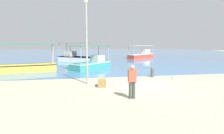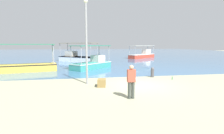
{
  "view_description": "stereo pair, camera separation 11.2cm",
  "coord_description": "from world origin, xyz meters",
  "px_view_note": "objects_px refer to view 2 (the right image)",
  "views": [
    {
      "loc": [
        -3.78,
        -10.88,
        2.68
      ],
      "look_at": [
        -1.37,
        2.82,
        0.89
      ],
      "focal_mm": 28.0,
      "sensor_mm": 36.0,
      "label": 1
    },
    {
      "loc": [
        -3.67,
        -10.9,
        2.68
      ],
      "look_at": [
        -1.37,
        2.82,
        0.89
      ],
      "focal_mm": 28.0,
      "sensor_mm": 36.0,
      "label": 2
    }
  ],
  "objects_px": {
    "pelican": "(135,79)",
    "glass_bottle": "(172,78)",
    "fisherman_standing": "(131,81)",
    "mooring_bollard": "(152,72)",
    "fishing_boat_outer": "(21,66)",
    "fishing_boat_far_right": "(92,63)",
    "lamp_post": "(86,37)",
    "cargo_crate": "(102,83)",
    "fishing_boat_near_right": "(77,57)",
    "fishing_boat_center": "(143,55)"
  },
  "relations": [
    {
      "from": "fishing_boat_near_right",
      "to": "glass_bottle",
      "type": "bearing_deg",
      "value": -64.21
    },
    {
      "from": "fishing_boat_far_right",
      "to": "lamp_post",
      "type": "bearing_deg",
      "value": -95.71
    },
    {
      "from": "fishing_boat_near_right",
      "to": "fishing_boat_outer",
      "type": "distance_m",
      "value": 10.9
    },
    {
      "from": "mooring_bollard",
      "to": "cargo_crate",
      "type": "height_order",
      "value": "mooring_bollard"
    },
    {
      "from": "pelican",
      "to": "lamp_post",
      "type": "distance_m",
      "value": 4.3
    },
    {
      "from": "fishing_boat_far_right",
      "to": "pelican",
      "type": "distance_m",
      "value": 8.77
    },
    {
      "from": "fishing_boat_far_right",
      "to": "glass_bottle",
      "type": "relative_size",
      "value": 17.95
    },
    {
      "from": "pelican",
      "to": "cargo_crate",
      "type": "bearing_deg",
      "value": -175.27
    },
    {
      "from": "fishing_boat_outer",
      "to": "fisherman_standing",
      "type": "bearing_deg",
      "value": -50.76
    },
    {
      "from": "fisherman_standing",
      "to": "fishing_boat_far_right",
      "type": "bearing_deg",
      "value": 96.57
    },
    {
      "from": "pelican",
      "to": "fishing_boat_far_right",
      "type": "bearing_deg",
      "value": 105.93
    },
    {
      "from": "fishing_boat_near_right",
      "to": "fishing_boat_far_right",
      "type": "xyz_separation_m",
      "value": [
        1.86,
        -8.43,
        -0.06
      ]
    },
    {
      "from": "fishing_boat_near_right",
      "to": "glass_bottle",
      "type": "xyz_separation_m",
      "value": [
        7.6,
        -15.73,
        -0.55
      ]
    },
    {
      "from": "fishing_boat_far_right",
      "to": "glass_bottle",
      "type": "bearing_deg",
      "value": -51.84
    },
    {
      "from": "fishing_boat_center",
      "to": "cargo_crate",
      "type": "distance_m",
      "value": 25.05
    },
    {
      "from": "fishing_boat_far_right",
      "to": "fishing_boat_center",
      "type": "bearing_deg",
      "value": 52.31
    },
    {
      "from": "fisherman_standing",
      "to": "glass_bottle",
      "type": "bearing_deg",
      "value": 42.75
    },
    {
      "from": "mooring_bollard",
      "to": "glass_bottle",
      "type": "distance_m",
      "value": 1.69
    },
    {
      "from": "fishing_boat_outer",
      "to": "glass_bottle",
      "type": "height_order",
      "value": "fishing_boat_outer"
    },
    {
      "from": "fishing_boat_outer",
      "to": "pelican",
      "type": "relative_size",
      "value": 8.58
    },
    {
      "from": "fisherman_standing",
      "to": "fishing_boat_outer",
      "type": "bearing_deg",
      "value": 129.24
    },
    {
      "from": "lamp_post",
      "to": "glass_bottle",
      "type": "height_order",
      "value": "lamp_post"
    },
    {
      "from": "lamp_post",
      "to": "pelican",
      "type": "bearing_deg",
      "value": -13.69
    },
    {
      "from": "fishing_boat_center",
      "to": "pelican",
      "type": "relative_size",
      "value": 8.13
    },
    {
      "from": "glass_bottle",
      "to": "lamp_post",
      "type": "bearing_deg",
      "value": -176.9
    },
    {
      "from": "lamp_post",
      "to": "fisherman_standing",
      "type": "bearing_deg",
      "value": -60.94
    },
    {
      "from": "lamp_post",
      "to": "cargo_crate",
      "type": "relative_size",
      "value": 7.7
    },
    {
      "from": "mooring_bollard",
      "to": "fisherman_standing",
      "type": "bearing_deg",
      "value": -121.94
    },
    {
      "from": "fishing_boat_near_right",
      "to": "glass_bottle",
      "type": "relative_size",
      "value": 23.66
    },
    {
      "from": "fishing_boat_center",
      "to": "glass_bottle",
      "type": "distance_m",
      "value": 21.94
    },
    {
      "from": "fishing_boat_outer",
      "to": "fisherman_standing",
      "type": "xyz_separation_m",
      "value": [
        8.36,
        -10.24,
        0.37
      ]
    },
    {
      "from": "fishing_boat_near_right",
      "to": "fishing_boat_outer",
      "type": "xyz_separation_m",
      "value": [
        -5.19,
        -9.58,
        -0.12
      ]
    },
    {
      "from": "fishing_boat_far_right",
      "to": "lamp_post",
      "type": "xyz_separation_m",
      "value": [
        -0.77,
        -7.66,
        2.58
      ]
    },
    {
      "from": "fishing_boat_near_right",
      "to": "lamp_post",
      "type": "xyz_separation_m",
      "value": [
        1.09,
        -16.08,
        2.52
      ]
    },
    {
      "from": "fishing_boat_far_right",
      "to": "pelican",
      "type": "bearing_deg",
      "value": -74.07
    },
    {
      "from": "fishing_boat_center",
      "to": "mooring_bollard",
      "type": "distance_m",
      "value": 21.04
    },
    {
      "from": "fishing_boat_far_right",
      "to": "fisherman_standing",
      "type": "distance_m",
      "value": 11.48
    },
    {
      "from": "lamp_post",
      "to": "glass_bottle",
      "type": "relative_size",
      "value": 20.88
    },
    {
      "from": "pelican",
      "to": "glass_bottle",
      "type": "distance_m",
      "value": 3.53
    },
    {
      "from": "fishing_boat_outer",
      "to": "cargo_crate",
      "type": "relative_size",
      "value": 9.38
    },
    {
      "from": "fishing_boat_center",
      "to": "lamp_post",
      "type": "height_order",
      "value": "lamp_post"
    },
    {
      "from": "fishing_boat_far_right",
      "to": "pelican",
      "type": "xyz_separation_m",
      "value": [
        2.41,
        -8.43,
        -0.22
      ]
    },
    {
      "from": "glass_bottle",
      "to": "fisherman_standing",
      "type": "bearing_deg",
      "value": -137.25
    },
    {
      "from": "fishing_boat_far_right",
      "to": "fisherman_standing",
      "type": "bearing_deg",
      "value": -83.43
    },
    {
      "from": "fishing_boat_near_right",
      "to": "cargo_crate",
      "type": "height_order",
      "value": "fishing_boat_near_right"
    },
    {
      "from": "fishing_boat_far_right",
      "to": "mooring_bollard",
      "type": "bearing_deg",
      "value": -52.68
    },
    {
      "from": "mooring_bollard",
      "to": "glass_bottle",
      "type": "xyz_separation_m",
      "value": [
        1.11,
        -1.23,
        -0.33
      ]
    },
    {
      "from": "pelican",
      "to": "cargo_crate",
      "type": "height_order",
      "value": "pelican"
    },
    {
      "from": "fishing_boat_far_right",
      "to": "cargo_crate",
      "type": "height_order",
      "value": "fishing_boat_far_right"
    },
    {
      "from": "lamp_post",
      "to": "mooring_bollard",
      "type": "height_order",
      "value": "lamp_post"
    }
  ]
}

